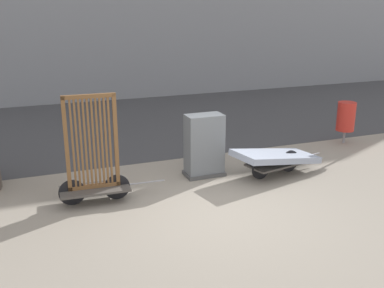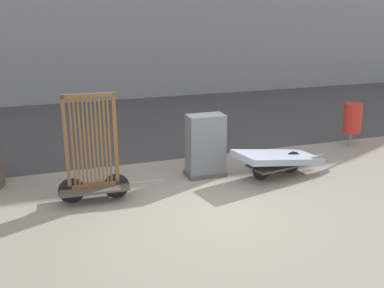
% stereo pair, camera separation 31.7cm
% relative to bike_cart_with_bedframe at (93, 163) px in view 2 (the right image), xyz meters
% --- Properties ---
extents(ground_plane, '(60.00, 60.00, 0.00)m').
position_rel_bike_cart_with_bedframe_xyz_m(ground_plane, '(1.92, -1.26, -0.74)').
color(ground_plane, gray).
extents(road_strip, '(56.00, 7.46, 0.01)m').
position_rel_bike_cart_with_bedframe_xyz_m(road_strip, '(1.92, 5.50, -0.73)').
color(road_strip, '#424244').
rests_on(road_strip, ground_plane).
extents(bike_cart_with_bedframe, '(1.98, 0.67, 2.03)m').
position_rel_bike_cart_with_bedframe_xyz_m(bike_cart_with_bedframe, '(0.00, 0.00, 0.00)').
color(bike_cart_with_bedframe, '#4C4742').
rests_on(bike_cart_with_bedframe, ground_plane).
extents(bike_cart_with_mattress, '(2.34, 1.19, 0.65)m').
position_rel_bike_cart_with_bedframe_xyz_m(bike_cart_with_mattress, '(3.85, 0.00, -0.34)').
color(bike_cart_with_mattress, '#4C4742').
rests_on(bike_cart_with_mattress, ground_plane).
extents(utility_cabinet, '(0.84, 0.50, 1.33)m').
position_rel_bike_cart_with_bedframe_xyz_m(utility_cabinet, '(2.41, 0.55, -0.11)').
color(utility_cabinet, '#4C4C4C').
rests_on(utility_cabinet, ground_plane).
extents(trash_bin, '(0.47, 0.47, 1.10)m').
position_rel_bike_cart_with_bedframe_xyz_m(trash_bin, '(6.79, 1.42, -0.02)').
color(trash_bin, gray).
rests_on(trash_bin, ground_plane).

